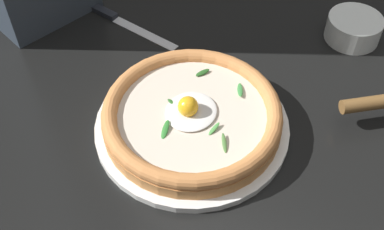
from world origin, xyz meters
name	(u,v)px	position (x,y,z in m)	size (l,w,h in m)	color
ground_plane	(200,154)	(0.00, 0.00, -0.01)	(2.40, 2.40, 0.03)	black
pizza_plate	(192,126)	(-0.03, -0.03, 0.01)	(0.30, 0.30, 0.01)	white
pizza	(192,115)	(-0.03, -0.03, 0.03)	(0.27, 0.27, 0.06)	#CF8647
side_bowl	(354,28)	(-0.36, 0.11, 0.02)	(0.10, 0.10, 0.04)	white
table_knife	(114,17)	(-0.19, -0.30, 0.00)	(0.04, 0.23, 0.01)	silver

